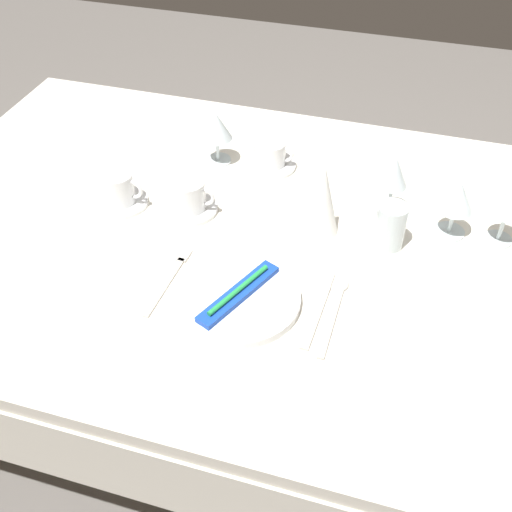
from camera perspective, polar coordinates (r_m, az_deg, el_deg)
name	(u,v)px	position (r m, az deg, el deg)	size (l,w,h in m)	color
ground_plane	(273,426)	(1.95, 1.53, -15.17)	(6.00, 6.00, 0.00)	slate
dining_table	(278,265)	(1.45, 1.99, -0.86)	(1.80, 1.11, 0.74)	silver
dinner_plate	(239,299)	(1.24, -1.58, -3.92)	(0.25, 0.25, 0.02)	white
toothbrush_package	(239,293)	(1.23, -1.60, -3.38)	(0.12, 0.21, 0.02)	blue
fork_outer	(170,278)	(1.31, -7.84, -1.99)	(0.03, 0.21, 0.00)	beige
dinner_knife	(318,311)	(1.24, 5.63, -4.97)	(0.03, 0.22, 0.00)	beige
spoon_soup	(336,306)	(1.25, 7.26, -4.52)	(0.03, 0.22, 0.01)	beige
saucer_left	(269,165)	(1.62, 1.21, 8.29)	(0.14, 0.14, 0.01)	white
coffee_cup_left	(270,153)	(1.60, 1.28, 9.35)	(0.10, 0.08, 0.06)	white
saucer_right	(189,209)	(1.48, -6.07, 4.29)	(0.13, 0.13, 0.01)	white
coffee_cup_right	(189,195)	(1.45, -6.12, 5.57)	(0.11, 0.08, 0.07)	white
saucer_far	(121,202)	(1.52, -12.20, 4.77)	(0.13, 0.13, 0.01)	white
coffee_cup_far	(119,188)	(1.50, -12.36, 6.06)	(0.10, 0.07, 0.07)	white
wine_glass_centre	(457,199)	(1.42, 17.83, 4.96)	(0.08, 0.08, 0.14)	silver
wine_glass_left	(217,128)	(1.59, -3.60, 11.51)	(0.08, 0.08, 0.14)	silver
wine_glass_right	(394,175)	(1.45, 12.45, 7.20)	(0.06, 0.06, 0.14)	silver
wine_glass_far	(511,201)	(1.42, 22.12, 4.62)	(0.07, 0.07, 0.15)	silver
drink_tumbler	(390,228)	(1.38, 12.08, 2.48)	(0.07, 0.07, 0.10)	silver
napkin_folded	(323,200)	(1.37, 6.09, 5.09)	(0.08, 0.08, 0.17)	white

